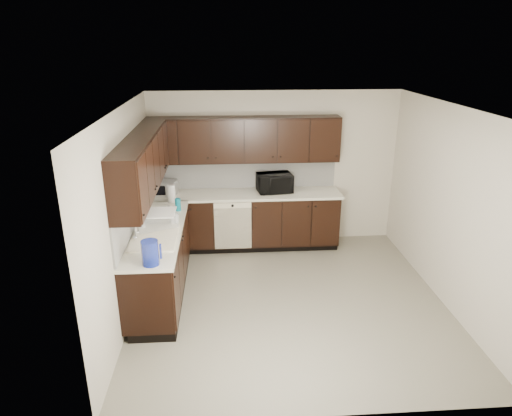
# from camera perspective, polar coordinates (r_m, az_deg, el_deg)

# --- Properties ---
(floor) EXTENTS (4.00, 4.00, 0.00)m
(floor) POSITION_cam_1_polar(r_m,az_deg,el_deg) (6.16, 4.12, -11.38)
(floor) COLOR gray
(floor) RESTS_ON ground
(ceiling) EXTENTS (4.00, 4.00, 0.00)m
(ceiling) POSITION_cam_1_polar(r_m,az_deg,el_deg) (5.30, 4.81, 12.34)
(ceiling) COLOR white
(ceiling) RESTS_ON wall_back
(wall_back) EXTENTS (4.00, 0.02, 2.50)m
(wall_back) POSITION_cam_1_polar(r_m,az_deg,el_deg) (7.49, 2.27, 4.96)
(wall_back) COLOR #BAB29F
(wall_back) RESTS_ON floor
(wall_left) EXTENTS (0.02, 4.00, 2.50)m
(wall_left) POSITION_cam_1_polar(r_m,az_deg,el_deg) (5.68, -15.96, -0.90)
(wall_left) COLOR #BAB29F
(wall_left) RESTS_ON floor
(wall_right) EXTENTS (0.02, 4.00, 2.50)m
(wall_right) POSITION_cam_1_polar(r_m,az_deg,el_deg) (6.21, 23.02, 0.06)
(wall_right) COLOR #BAB29F
(wall_right) RESTS_ON floor
(wall_front) EXTENTS (4.00, 0.02, 2.50)m
(wall_front) POSITION_cam_1_polar(r_m,az_deg,el_deg) (3.83, 8.74, -10.99)
(wall_front) COLOR #BAB29F
(wall_front) RESTS_ON floor
(lower_cabinets) EXTENTS (3.00, 2.80, 0.90)m
(lower_cabinets) POSITION_cam_1_polar(r_m,az_deg,el_deg) (6.90, -5.39, -3.89)
(lower_cabinets) COLOR black
(lower_cabinets) RESTS_ON floor
(countertop) EXTENTS (3.03, 2.83, 0.04)m
(countertop) POSITION_cam_1_polar(r_m,az_deg,el_deg) (6.70, -5.55, 0.05)
(countertop) COLOR beige
(countertop) RESTS_ON lower_cabinets
(backsplash) EXTENTS (3.00, 2.80, 0.48)m
(backsplash) POSITION_cam_1_polar(r_m,az_deg,el_deg) (6.83, -7.35, 2.67)
(backsplash) COLOR silver
(backsplash) RESTS_ON countertop
(upper_cabinets) EXTENTS (3.00, 2.80, 0.70)m
(upper_cabinets) POSITION_cam_1_polar(r_m,az_deg,el_deg) (6.56, -6.61, 7.31)
(upper_cabinets) COLOR black
(upper_cabinets) RESTS_ON wall_back
(dishwasher) EXTENTS (0.58, 0.04, 0.78)m
(dishwasher) POSITION_cam_1_polar(r_m,az_deg,el_deg) (7.12, -2.91, -1.87)
(dishwasher) COLOR beige
(dishwasher) RESTS_ON lower_cabinets
(sink) EXTENTS (0.54, 0.82, 0.42)m
(sink) POSITION_cam_1_polar(r_m,az_deg,el_deg) (5.75, -12.52, -4.31)
(sink) COLOR beige
(sink) RESTS_ON countertop
(microwave) EXTENTS (0.59, 0.44, 0.30)m
(microwave) POSITION_cam_1_polar(r_m,az_deg,el_deg) (7.27, 2.32, 3.15)
(microwave) COLOR black
(microwave) RESTS_ON countertop
(soap_bottle_a) EXTENTS (0.10, 0.10, 0.17)m
(soap_bottle_a) POSITION_cam_1_polar(r_m,az_deg,el_deg) (6.13, -10.13, -1.07)
(soap_bottle_a) COLOR gray
(soap_bottle_a) RESTS_ON countertop
(soap_bottle_b) EXTENTS (0.10, 0.10, 0.22)m
(soap_bottle_b) POSITION_cam_1_polar(r_m,az_deg,el_deg) (6.02, -14.07, -1.55)
(soap_bottle_b) COLOR gray
(soap_bottle_b) RESTS_ON countertop
(toaster_oven) EXTENTS (0.42, 0.35, 0.23)m
(toaster_oven) POSITION_cam_1_polar(r_m,az_deg,el_deg) (7.28, -11.33, 2.49)
(toaster_oven) COLOR silver
(toaster_oven) RESTS_ON countertop
(storage_bin) EXTENTS (0.63, 0.56, 0.20)m
(storage_bin) POSITION_cam_1_polar(r_m,az_deg,el_deg) (6.03, -12.54, -1.47)
(storage_bin) COLOR silver
(storage_bin) RESTS_ON countertop
(blue_pitcher) EXTENTS (0.22, 0.22, 0.28)m
(blue_pitcher) POSITION_cam_1_polar(r_m,az_deg,el_deg) (5.04, -13.10, -5.48)
(blue_pitcher) COLOR #102398
(blue_pitcher) RESTS_ON countertop
(teal_tumbler) EXTENTS (0.09, 0.09, 0.18)m
(teal_tumbler) POSITION_cam_1_polar(r_m,az_deg,el_deg) (6.56, -9.74, 0.42)
(teal_tumbler) COLOR #0B6C80
(teal_tumbler) RESTS_ON countertop
(paper_towel_roll) EXTENTS (0.15, 0.15, 0.27)m
(paper_towel_roll) POSITION_cam_1_polar(r_m,az_deg,el_deg) (6.93, -10.53, 1.81)
(paper_towel_roll) COLOR silver
(paper_towel_roll) RESTS_ON countertop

